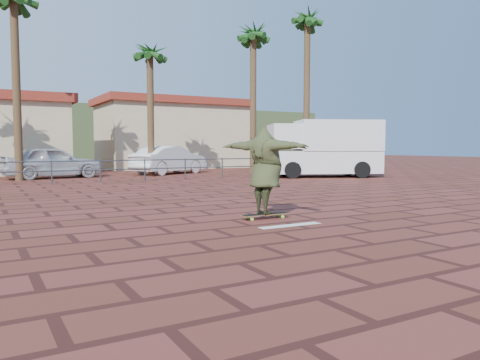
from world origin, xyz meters
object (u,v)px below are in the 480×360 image
at_px(campervan, 324,147).
at_px(car_silver, 52,162).
at_px(longboard, 265,215).
at_px(car_white, 170,160).
at_px(skateboarder, 265,171).

distance_m(campervan, car_silver, 13.73).
bearing_deg(longboard, car_white, 78.13).
height_order(skateboarder, car_white, skateboarder).
bearing_deg(car_silver, skateboarder, -179.24).
bearing_deg(car_white, car_silver, 67.98).
height_order(longboard, skateboarder, skateboarder).
distance_m(longboard, car_white, 17.27).
distance_m(car_silver, car_white, 6.37).
xyz_separation_m(campervan, car_silver, (-12.39, 5.87, -0.73)).
bearing_deg(skateboarder, longboard, -122.52).
relative_size(car_silver, car_white, 0.97).
relative_size(skateboarder, car_white, 0.48).
bearing_deg(skateboarder, campervan, -63.19).
distance_m(skateboarder, campervan, 14.58).
relative_size(skateboarder, campervan, 0.38).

